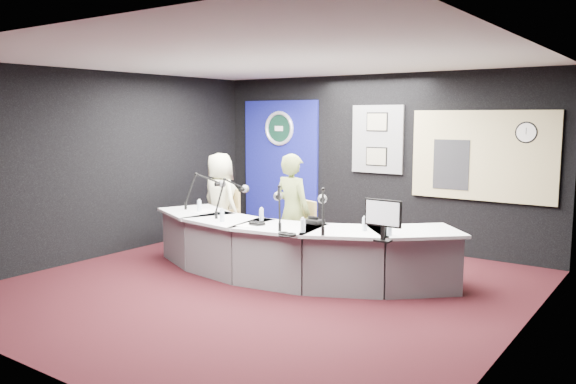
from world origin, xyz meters
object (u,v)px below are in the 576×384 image
Objects in this scene: armchair_right at (293,233)px; person_woman at (293,212)px; armchair_left at (220,220)px; broadcast_desk at (286,249)px; person_man at (220,201)px.

armchair_right is 0.30m from person_woman.
armchair_right is at bearing 7.23° from armchair_left.
broadcast_desk is 2.01m from armchair_left.
person_man is at bearing -6.88° from person_woman.
armchair_right is 0.63× the size of person_woman.
person_man is at bearing 0.00° from armchair_left.
armchair_left is 1.80m from person_woman.
armchair_left is at bearing 157.49° from broadcast_desk.
broadcast_desk is 0.58m from person_woman.
armchair_left is 0.56× the size of person_woman.
armchair_left is 0.89× the size of armchair_right.
person_woman is (-0.15, 0.35, 0.43)m from broadcast_desk.
broadcast_desk is 4.38× the size of armchair_right.
broadcast_desk is 2.05m from person_man.
person_man is (-1.71, 0.42, 0.26)m from armchair_right.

